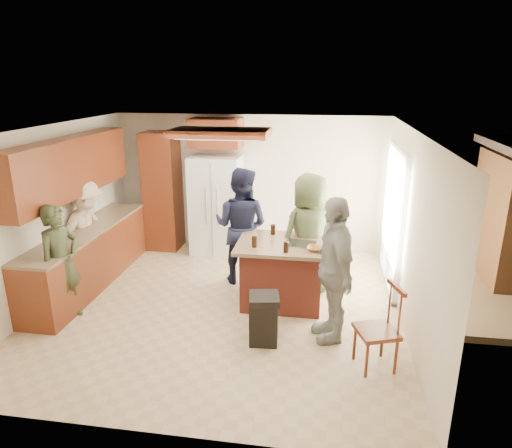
% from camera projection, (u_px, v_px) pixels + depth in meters
% --- Properties ---
extents(person_front_left, '(0.59, 0.69, 1.60)m').
position_uv_depth(person_front_left, '(61.00, 263.00, 5.99)').
color(person_front_left, '#313820').
rests_on(person_front_left, ground).
extents(person_behind_left, '(1.00, 0.74, 1.85)m').
position_uv_depth(person_behind_left, '(241.00, 226.00, 7.09)').
color(person_behind_left, black).
rests_on(person_behind_left, ground).
extents(person_behind_right, '(1.08, 0.98, 1.85)m').
position_uv_depth(person_behind_right, '(309.00, 235.00, 6.70)').
color(person_behind_right, '#394226').
rests_on(person_behind_right, ground).
extents(person_side_right, '(0.83, 1.18, 1.83)m').
position_uv_depth(person_side_right, '(334.00, 270.00, 5.51)').
color(person_side_right, gray).
rests_on(person_side_right, ground).
extents(person_counter, '(0.69, 1.14, 1.64)m').
position_uv_depth(person_counter, '(87.00, 232.00, 7.16)').
color(person_counter, tan).
rests_on(person_counter, ground).
extents(left_cabinetry, '(0.64, 3.00, 2.30)m').
position_uv_depth(left_cabinetry, '(82.00, 227.00, 6.97)').
color(left_cabinetry, maroon).
rests_on(left_cabinetry, ground).
extents(back_wall_units, '(1.80, 0.60, 2.45)m').
position_uv_depth(back_wall_units, '(176.00, 177.00, 8.40)').
color(back_wall_units, maroon).
rests_on(back_wall_units, ground).
extents(refrigerator, '(0.90, 0.76, 1.80)m').
position_uv_depth(refrigerator, '(217.00, 205.00, 8.35)').
color(refrigerator, white).
rests_on(refrigerator, ground).
extents(kitchen_island, '(1.28, 1.03, 0.93)m').
position_uv_depth(kitchen_island, '(283.00, 272.00, 6.52)').
color(kitchen_island, '#983627').
rests_on(kitchen_island, ground).
extents(island_items, '(0.98, 0.76, 0.15)m').
position_uv_depth(island_items, '(298.00, 243.00, 6.25)').
color(island_items, silver).
rests_on(island_items, kitchen_island).
extents(trash_bin, '(0.42, 0.42, 0.63)m').
position_uv_depth(trash_bin, '(264.00, 318.00, 5.58)').
color(trash_bin, black).
rests_on(trash_bin, ground).
extents(spindle_chair, '(0.53, 0.53, 0.99)m').
position_uv_depth(spindle_chair, '(378.00, 331.00, 5.05)').
color(spindle_chair, maroon).
rests_on(spindle_chair, ground).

